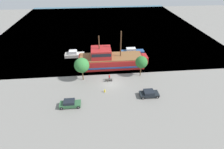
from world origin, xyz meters
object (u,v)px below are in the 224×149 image
(fire_hydrant, at_px, (105,91))
(pedestrian_walking_near, at_px, (109,77))
(pirate_ship, at_px, (110,60))
(moored_boat_dockside, at_px, (132,51))
(parked_car_curb_mid, at_px, (149,93))
(moored_boat_outer, at_px, (74,54))
(parked_car_curb_front, at_px, (70,104))
(bench_promenade_east, at_px, (109,80))

(fire_hydrant, height_order, pedestrian_walking_near, pedestrian_walking_near)
(pirate_ship, height_order, fire_hydrant, pirate_ship)
(moored_boat_dockside, xyz_separation_m, parked_car_curb_mid, (-0.43, -20.82, 0.08))
(pirate_ship, relative_size, moored_boat_outer, 3.28)
(moored_boat_outer, bearing_deg, pirate_ship, -32.27)
(moored_boat_outer, bearing_deg, pedestrian_walking_near, -54.92)
(fire_hydrant, bearing_deg, parked_car_curb_front, -151.46)
(fire_hydrant, bearing_deg, pirate_ship, 79.74)
(moored_boat_outer, distance_m, fire_hydrant, 19.60)
(moored_boat_dockside, bearing_deg, pirate_ship, -136.52)
(bench_promenade_east, bearing_deg, moored_boat_dockside, 60.19)
(moored_boat_outer, height_order, parked_car_curb_mid, moored_boat_outer)
(bench_promenade_east, bearing_deg, moored_boat_outer, 123.61)
(moored_boat_dockside, height_order, pedestrian_walking_near, moored_boat_dockside)
(bench_promenade_east, bearing_deg, parked_car_curb_front, -136.43)
(parked_car_curb_front, relative_size, parked_car_curb_mid, 1.02)
(pirate_ship, relative_size, parked_car_curb_front, 4.54)
(pirate_ship, relative_size, pedestrian_walking_near, 11.79)
(parked_car_curb_mid, relative_size, fire_hydrant, 5.19)
(moored_boat_dockside, distance_m, bench_promenade_east, 16.88)
(moored_boat_outer, bearing_deg, fire_hydrant, -65.89)
(pedestrian_walking_near, bearing_deg, parked_car_curb_mid, -40.58)
(bench_promenade_east, height_order, pedestrian_walking_near, pedestrian_walking_near)
(moored_boat_outer, height_order, parked_car_curb_front, moored_boat_outer)
(moored_boat_dockside, height_order, fire_hydrant, moored_boat_dockside)
(parked_car_curb_front, distance_m, pedestrian_walking_near, 11.80)
(pirate_ship, bearing_deg, fire_hydrant, -100.26)
(pedestrian_walking_near, bearing_deg, parked_car_curb_front, -135.15)
(moored_boat_outer, relative_size, pedestrian_walking_near, 3.59)
(parked_car_curb_mid, xyz_separation_m, pedestrian_walking_near, (-7.81, 6.69, 0.10))
(pirate_ship, xyz_separation_m, moored_boat_dockside, (7.53, 7.14, -1.24))
(pirate_ship, height_order, bench_promenade_east, pirate_ship)
(moored_boat_outer, relative_size, parked_car_curb_mid, 1.41)
(parked_car_curb_front, distance_m, fire_hydrant, 7.96)
(moored_boat_dockside, height_order, parked_car_curb_mid, moored_boat_dockside)
(fire_hydrant, bearing_deg, moored_boat_outer, 114.11)
(fire_hydrant, xyz_separation_m, bench_promenade_east, (1.22, 4.01, 0.02))
(parked_car_curb_mid, height_order, fire_hydrant, parked_car_curb_mid)
(parked_car_curb_front, bearing_deg, parked_car_curb_mid, 5.77)
(pedestrian_walking_near, bearing_deg, moored_boat_outer, 125.08)
(parked_car_curb_front, relative_size, bench_promenade_east, 2.46)
(parked_car_curb_front, height_order, fire_hydrant, parked_car_curb_front)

